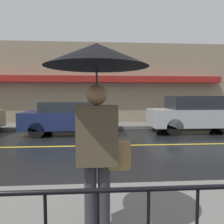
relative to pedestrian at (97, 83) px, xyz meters
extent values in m
plane|color=black|center=(-1.24, 4.90, -1.81)|extent=(80.00, 80.00, 0.00)
cube|color=slate|center=(-1.24, 9.37, -1.74)|extent=(28.00, 1.93, 0.14)
cube|color=gold|center=(-1.24, 4.90, -1.81)|extent=(25.20, 0.12, 0.01)
cube|color=gray|center=(-1.24, 10.48, 0.54)|extent=(28.00, 0.30, 4.71)
cube|color=maroon|center=(-1.24, 10.05, 0.79)|extent=(16.80, 0.55, 0.35)
cylinder|color=#333338|center=(-0.08, 0.00, -1.27)|extent=(0.13, 0.13, 0.80)
cylinder|color=#333338|center=(0.07, 0.00, -1.27)|extent=(0.13, 0.13, 0.80)
cube|color=brown|center=(-0.01, 0.00, -0.55)|extent=(0.43, 0.26, 0.63)
sphere|color=#A47551|center=(-0.01, 0.00, -0.13)|extent=(0.22, 0.22, 0.22)
cylinder|color=#262628|center=(-0.01, 0.00, -0.20)|extent=(0.02, 0.02, 0.72)
cone|color=black|center=(-0.01, 0.00, 0.28)|extent=(1.09, 1.09, 0.25)
cube|color=#9E7A47|center=(0.23, 0.00, -0.78)|extent=(0.24, 0.12, 0.30)
cube|color=#19234C|center=(-1.12, 7.28, -1.19)|extent=(4.01, 1.85, 0.72)
cube|color=#1E2328|center=(-1.28, 7.28, -0.61)|extent=(2.08, 1.70, 0.42)
cylinder|color=black|center=(0.12, 8.09, -1.50)|extent=(0.62, 0.22, 0.62)
cylinder|color=black|center=(0.12, 6.46, -1.50)|extent=(0.62, 0.22, 0.62)
cylinder|color=black|center=(-2.37, 8.09, -1.50)|extent=(0.62, 0.22, 0.62)
cylinder|color=black|center=(-2.37, 6.46, -1.50)|extent=(0.62, 0.22, 0.62)
cube|color=#B2B5BA|center=(4.61, 7.28, -1.12)|extent=(4.36, 1.72, 0.77)
cube|color=#1E2328|center=(4.43, 7.28, -0.44)|extent=(2.27, 1.58, 0.59)
cylinder|color=black|center=(5.96, 8.03, -1.45)|extent=(0.71, 0.22, 0.71)
cylinder|color=black|center=(3.25, 8.03, -1.45)|extent=(0.71, 0.22, 0.71)
cylinder|color=black|center=(3.25, 6.53, -1.45)|extent=(0.71, 0.22, 0.71)
camera|label=1|loc=(-0.01, -2.31, -0.14)|focal=35.00mm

